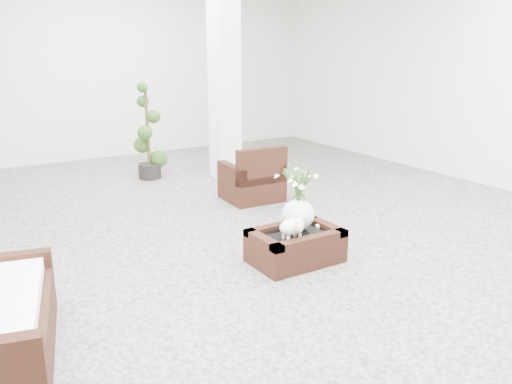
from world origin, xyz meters
TOP-DOWN VIEW (x-y plane):
  - ground at (0.00, 0.00)m, footprint 11.00×11.00m
  - column at (1.20, 2.80)m, footprint 0.40×0.40m
  - coffee_table at (0.10, -0.70)m, footprint 0.90×0.60m
  - sheep_figurine at (-0.02, -0.80)m, footprint 0.28×0.23m
  - planter_narcissus at (0.20, -0.60)m, footprint 0.44×0.44m
  - tealight at (0.40, -0.68)m, footprint 0.04×0.04m
  - armchair at (0.89, 1.46)m, footprint 0.80×0.77m
  - topiary at (0.09, 3.42)m, footprint 0.42×0.42m
  - shopper at (2.08, 4.12)m, footprint 0.39×0.57m

SIDE VIEW (x-z plane):
  - ground at x=0.00m, z-range 0.00..0.00m
  - coffee_table at x=0.10m, z-range 0.00..0.31m
  - tealight at x=0.40m, z-range 0.31..0.34m
  - armchair at x=0.89m, z-range 0.00..0.81m
  - sheep_figurine at x=-0.02m, z-range 0.31..0.52m
  - planter_narcissus at x=0.20m, z-range 0.31..1.11m
  - shopper at x=2.08m, z-range 0.00..1.53m
  - topiary at x=0.09m, z-range 0.00..1.56m
  - column at x=1.20m, z-range 0.00..3.50m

